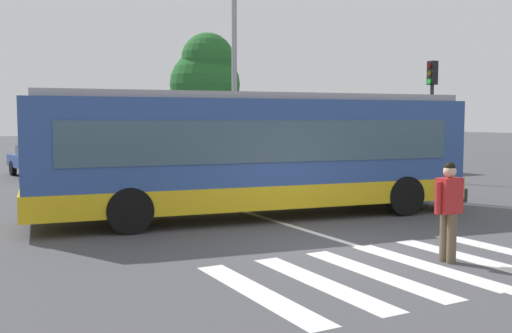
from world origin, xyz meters
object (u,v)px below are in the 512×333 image
(traffic_light_far_corner, at_px, (432,101))
(twin_arm_street_lamp, at_px, (234,16))
(parked_car_red, at_px, (107,157))
(parked_car_silver, at_px, (223,154))
(parked_car_blue, at_px, (41,159))
(city_transit_bus, at_px, (254,153))
(bus_stop_shelter, at_px, (368,119))
(pedestrian_crossing_street, at_px, (449,206))
(background_tree_right, at_px, (206,78))
(parked_car_charcoal, at_px, (168,156))

(traffic_light_far_corner, xyz_separation_m, twin_arm_street_lamp, (-6.97, 2.96, 3.07))
(parked_car_red, height_order, traffic_light_far_corner, traffic_light_far_corner)
(parked_car_silver, xyz_separation_m, traffic_light_far_corner, (4.74, -8.70, 2.35))
(parked_car_blue, bearing_deg, city_transit_bus, -76.33)
(bus_stop_shelter, bearing_deg, twin_arm_street_lamp, -169.82)
(pedestrian_crossing_street, relative_size, background_tree_right, 0.24)
(pedestrian_crossing_street, distance_m, background_tree_right, 23.24)
(parked_car_red, height_order, bus_stop_shelter, bus_stop_shelter)
(parked_car_silver, distance_m, bus_stop_shelter, 6.99)
(city_transit_bus, distance_m, background_tree_right, 17.93)
(traffic_light_far_corner, bearing_deg, bus_stop_shelter, 84.26)
(city_transit_bus, xyz_separation_m, parked_car_blue, (-3.15, 12.97, -0.82))
(bus_stop_shelter, bearing_deg, pedestrian_crossing_street, -124.66)
(parked_car_charcoal, bearing_deg, city_transit_bus, -100.10)
(parked_car_blue, bearing_deg, parked_car_charcoal, -7.64)
(parked_car_red, height_order, background_tree_right, background_tree_right)
(traffic_light_far_corner, xyz_separation_m, background_tree_right, (-3.81, 12.83, 1.56))
(traffic_light_far_corner, height_order, background_tree_right, background_tree_right)
(city_transit_bus, height_order, parked_car_charcoal, city_transit_bus)
(city_transit_bus, bearing_deg, parked_car_blue, 103.67)
(parked_car_blue, bearing_deg, parked_car_red, -7.38)
(parked_car_blue, relative_size, parked_car_silver, 1.01)
(parked_car_charcoal, xyz_separation_m, bus_stop_shelter, (8.04, -4.17, 1.65))
(parked_car_charcoal, xyz_separation_m, traffic_light_far_corner, (7.61, -8.46, 2.35))
(parked_car_red, xyz_separation_m, parked_car_silver, (5.53, -0.13, 0.00))
(parked_car_blue, height_order, bus_stop_shelter, bus_stop_shelter)
(pedestrian_crossing_street, bearing_deg, twin_arm_street_lamp, 80.31)
(parked_car_red, relative_size, parked_car_charcoal, 1.02)
(traffic_light_far_corner, bearing_deg, city_transit_bus, -158.85)
(parked_car_blue, bearing_deg, traffic_light_far_corner, -35.34)
(parked_car_red, distance_m, traffic_light_far_corner, 13.75)
(traffic_light_far_corner, bearing_deg, parked_car_blue, 144.66)
(traffic_light_far_corner, bearing_deg, twin_arm_street_lamp, 156.98)
(pedestrian_crossing_street, height_order, twin_arm_street_lamp, twin_arm_street_lamp)
(city_transit_bus, xyz_separation_m, bus_stop_shelter, (10.22, 8.08, 0.83))
(twin_arm_street_lamp, xyz_separation_m, background_tree_right, (3.16, 9.86, -1.51))
(parked_car_silver, bearing_deg, parked_car_red, 178.63)
(bus_stop_shelter, relative_size, twin_arm_street_lamp, 0.48)
(pedestrian_crossing_street, xyz_separation_m, parked_car_red, (-1.17, 18.33, -0.20))
(parked_car_blue, height_order, parked_car_red, same)
(traffic_light_far_corner, height_order, bus_stop_shelter, traffic_light_far_corner)
(parked_car_silver, bearing_deg, parked_car_blue, 176.66)
(city_transit_bus, relative_size, bus_stop_shelter, 2.31)
(city_transit_bus, height_order, bus_stop_shelter, bus_stop_shelter)
(pedestrian_crossing_street, height_order, background_tree_right, background_tree_right)
(parked_car_charcoal, bearing_deg, twin_arm_street_lamp, -83.41)
(bus_stop_shelter, xyz_separation_m, background_tree_right, (-4.24, 8.53, 2.26))
(traffic_light_far_corner, bearing_deg, parked_car_charcoal, 131.96)
(parked_car_red, xyz_separation_m, background_tree_right, (6.46, 3.99, 3.91))
(twin_arm_street_lamp, bearing_deg, parked_car_red, 119.34)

